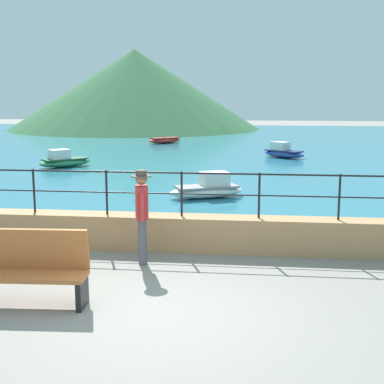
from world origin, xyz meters
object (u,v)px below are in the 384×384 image
(person_walking, at_px, (142,212))
(boat_3, at_px, (208,189))
(boat_4, at_px, (64,161))
(bench_main, at_px, (31,267))
(boat_0, at_px, (283,152))
(boat_5, at_px, (165,140))

(person_walking, distance_m, boat_3, 6.36)
(boat_4, bearing_deg, person_walking, -64.20)
(bench_main, distance_m, boat_4, 15.36)
(bench_main, relative_size, boat_4, 0.75)
(person_walking, relative_size, boat_4, 0.76)
(person_walking, bearing_deg, boat_0, 78.47)
(person_walking, relative_size, boat_5, 0.75)
(boat_0, height_order, boat_4, same)
(boat_5, bearing_deg, boat_4, -101.48)
(bench_main, xyz_separation_m, boat_4, (-4.79, 14.59, -0.23))
(boat_0, distance_m, boat_5, 10.12)
(bench_main, bearing_deg, boat_5, 95.17)
(boat_0, relative_size, boat_4, 1.02)
(bench_main, height_order, boat_5, boat_5)
(boat_0, height_order, boat_5, boat_5)
(bench_main, relative_size, boat_5, 0.74)
(boat_0, relative_size, boat_3, 0.95)
(boat_3, distance_m, boat_5, 18.52)
(boat_4, bearing_deg, boat_0, 25.93)
(boat_0, bearing_deg, bench_main, -103.85)
(boat_3, height_order, boat_5, boat_5)
(boat_0, xyz_separation_m, boat_5, (-7.13, 7.18, -0.07))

